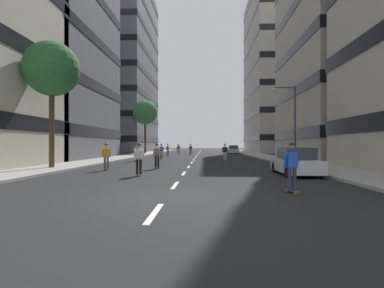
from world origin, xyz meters
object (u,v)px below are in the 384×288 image
skater_4 (157,154)px  skater_8 (225,151)px  street_tree_mid (145,113)px  skater_2 (292,165)px  skater_1 (161,151)px  skater_6 (168,149)px  skater_9 (191,148)px  skater_7 (106,155)px  skater_3 (139,157)px  skater_0 (179,148)px  skater_5 (136,151)px  parked_car_mid (233,150)px  street_tree_near (52,70)px  parked_car_near (296,162)px  streetlamp_right (291,116)px

skater_4 → skater_8: (5.37, 10.09, -0.03)m
street_tree_mid → skater_2: size_ratio=5.21×
skater_1 → skater_6: (-0.53, 9.90, 0.03)m
skater_4 → skater_9: 28.21m
skater_6 → skater_8: same height
street_tree_mid → skater_7: street_tree_mid is taller
skater_3 → skater_7: bearing=132.0°
skater_0 → skater_5: 19.81m
skater_2 → skater_8: bearing=92.9°
skater_3 → skater_5: bearing=103.9°
parked_car_mid → skater_4: skater_4 is taller
street_tree_near → skater_1: 16.12m
skater_5 → skater_6: (1.24, 14.75, 0.00)m
skater_0 → skater_3: same height
skater_6 → skater_1: bearing=-87.0°
parked_car_near → skater_1: bearing=120.5°
street_tree_near → skater_3: bearing=-29.9°
skater_5 → parked_car_near: bearing=-45.9°
skater_2 → streetlamp_right: bearing=74.3°
skater_2 → skater_3: same height
skater_5 → skater_9: (4.40, 19.65, 0.00)m
skater_1 → parked_car_near: bearing=-59.5°
skater_2 → skater_5: 20.93m
parked_car_mid → street_tree_near: (-15.53, -33.96, 6.13)m
streetlamp_right → skater_5: streetlamp_right is taller
skater_2 → skater_9: size_ratio=1.00×
skater_0 → skater_9: same height
parked_car_near → skater_6: skater_6 is taller
skater_0 → skater_6: 5.05m
skater_1 → skater_5: same height
parked_car_near → skater_5: 17.04m
skater_4 → skater_6: (-2.22, 23.30, 0.00)m
skater_9 → skater_8: bearing=-76.2°
streetlamp_right → skater_7: (-13.73, -6.54, -3.15)m
street_tree_near → streetlamp_right: size_ratio=1.32×
skater_9 → skater_5: bearing=-102.6°
skater_1 → skater_4: same height
street_tree_near → streetlamp_right: 18.89m
streetlamp_right → skater_5: bearing=166.4°
skater_7 → streetlamp_right: bearing=25.5°
parked_car_near → street_tree_mid: size_ratio=0.47×
skater_4 → skater_3: bearing=-92.8°
street_tree_near → skater_5: (3.68, 9.16, -5.81)m
streetlamp_right → skater_3: 14.91m
streetlamp_right → skater_4: (-10.63, -5.15, -3.12)m
street_tree_mid → skater_9: size_ratio=5.21×
skater_4 → skater_9: size_ratio=1.00×
parked_car_near → skater_4: 9.17m
street_tree_mid → skater_5: (3.68, -22.30, -6.23)m
street_tree_mid → skater_9: (8.08, -2.65, -6.23)m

